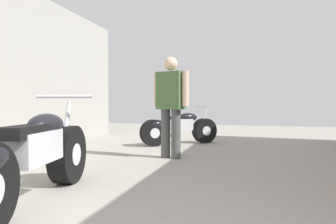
% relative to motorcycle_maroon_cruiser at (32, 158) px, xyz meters
% --- Properties ---
extents(ground_plane, '(18.44, 18.44, 0.00)m').
position_rel_motorcycle_maroon_cruiser_xyz_m(ground_plane, '(0.88, 1.99, -0.42)').
color(ground_plane, '#9E998E').
extents(motorcycle_maroon_cruiser, '(0.76, 2.16, 1.01)m').
position_rel_motorcycle_maroon_cruiser_xyz_m(motorcycle_maroon_cruiser, '(0.00, 0.00, 0.00)').
color(motorcycle_maroon_cruiser, black).
rests_on(motorcycle_maroon_cruiser, ground_plane).
extents(motorcycle_black_naked, '(1.54, 1.37, 0.88)m').
position_rel_motorcycle_maroon_cruiser_xyz_m(motorcycle_black_naked, '(0.30, 4.40, -0.06)').
color(motorcycle_black_naked, black).
rests_on(motorcycle_black_naked, ground_plane).
extents(mechanic_in_blue, '(0.68, 0.37, 1.70)m').
position_rel_motorcycle_maroon_cruiser_xyz_m(mechanic_in_blue, '(0.57, 2.68, 0.54)').
color(mechanic_in_blue, '#4C4C4C').
rests_on(mechanic_in_blue, ground_plane).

